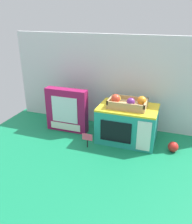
% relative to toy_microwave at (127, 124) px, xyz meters
% --- Properties ---
extents(ground_plane, '(1.70, 1.70, 0.00)m').
position_rel_toy_microwave_xyz_m(ground_plane, '(-0.16, -0.04, -0.12)').
color(ground_plane, '#147A4C').
rests_on(ground_plane, ground).
extents(display_back_panel, '(1.61, 0.03, 0.69)m').
position_rel_toy_microwave_xyz_m(display_back_panel, '(-0.16, 0.22, 0.22)').
color(display_back_panel, silver).
rests_on(display_back_panel, ground).
extents(toy_microwave, '(0.39, 0.27, 0.25)m').
position_rel_toy_microwave_xyz_m(toy_microwave, '(0.00, 0.00, 0.00)').
color(toy_microwave, teal).
rests_on(toy_microwave, ground).
extents(food_groups_crate, '(0.25, 0.16, 0.09)m').
position_rel_toy_microwave_xyz_m(food_groups_crate, '(-0.01, -0.01, 0.16)').
color(food_groups_crate, tan).
rests_on(food_groups_crate, toy_microwave).
extents(cookie_set_box, '(0.31, 0.07, 0.32)m').
position_rel_toy_microwave_xyz_m(cookie_set_box, '(-0.45, -0.00, 0.04)').
color(cookie_set_box, '#99144C').
rests_on(cookie_set_box, ground).
extents(price_sign, '(0.07, 0.01, 0.10)m').
position_rel_toy_microwave_xyz_m(price_sign, '(-0.22, -0.19, -0.06)').
color(price_sign, black).
rests_on(price_sign, ground).
extents(loose_toy_apple, '(0.07, 0.07, 0.07)m').
position_rel_toy_microwave_xyz_m(loose_toy_apple, '(0.31, -0.05, -0.09)').
color(loose_toy_apple, red).
rests_on(loose_toy_apple, ground).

